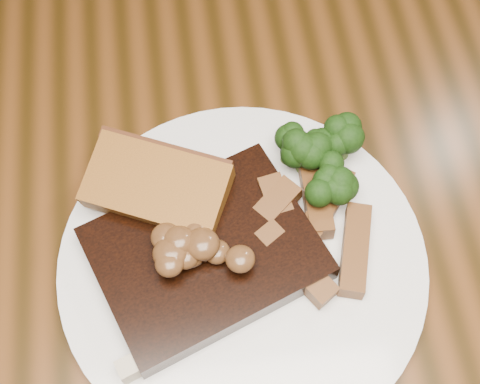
{
  "coord_description": "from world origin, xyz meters",
  "views": [
    {
      "loc": [
        -0.02,
        -0.26,
        1.27
      ],
      "look_at": [
        0.01,
        -0.0,
        0.78
      ],
      "focal_mm": 50.0,
      "sensor_mm": 36.0,
      "label": 1
    }
  ],
  "objects_px": {
    "steak": "(206,254)",
    "potato_wedges": "(303,236)",
    "dining_table": "(226,250)",
    "garlic_bread": "(160,198)",
    "plate": "(243,264)"
  },
  "relations": [
    {
      "from": "dining_table",
      "to": "potato_wedges",
      "type": "bearing_deg",
      "value": -36.96
    },
    {
      "from": "dining_table",
      "to": "steak",
      "type": "distance_m",
      "value": 0.13
    },
    {
      "from": "dining_table",
      "to": "plate",
      "type": "relative_size",
      "value": 5.3
    },
    {
      "from": "steak",
      "to": "potato_wedges",
      "type": "bearing_deg",
      "value": -16.43
    },
    {
      "from": "dining_table",
      "to": "steak",
      "type": "xyz_separation_m",
      "value": [
        -0.02,
        -0.05,
        0.12
      ]
    },
    {
      "from": "garlic_bread",
      "to": "potato_wedges",
      "type": "relative_size",
      "value": 1.13
    },
    {
      "from": "plate",
      "to": "dining_table",
      "type": "bearing_deg",
      "value": 98.82
    },
    {
      "from": "dining_table",
      "to": "potato_wedges",
      "type": "xyz_separation_m",
      "value": [
        0.06,
        -0.05,
        0.12
      ]
    },
    {
      "from": "garlic_bread",
      "to": "potato_wedges",
      "type": "xyz_separation_m",
      "value": [
        0.11,
        -0.05,
        -0.0
      ]
    },
    {
      "from": "steak",
      "to": "garlic_bread",
      "type": "distance_m",
      "value": 0.07
    },
    {
      "from": "steak",
      "to": "garlic_bread",
      "type": "relative_size",
      "value": 1.5
    },
    {
      "from": "plate",
      "to": "garlic_bread",
      "type": "bearing_deg",
      "value": 135.45
    },
    {
      "from": "dining_table",
      "to": "steak",
      "type": "relative_size",
      "value": 9.39
    },
    {
      "from": "dining_table",
      "to": "plate",
      "type": "bearing_deg",
      "value": -81.18
    },
    {
      "from": "plate",
      "to": "steak",
      "type": "relative_size",
      "value": 1.77
    }
  ]
}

